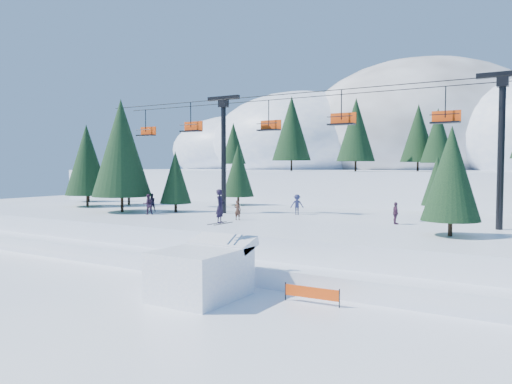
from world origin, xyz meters
The scene contains 10 objects.
ground centered at (0.00, 0.00, 0.00)m, with size 160.00×160.00×0.00m, color white.
mid_shelf centered at (0.00, 18.00, 1.25)m, with size 70.00×22.00×2.50m, color white.
berm centered at (0.00, 8.00, 0.55)m, with size 70.00×6.00×1.10m, color white.
mountain_ridge centered at (-5.08, 73.34, 9.64)m, with size 119.00×60.37×26.46m.
jump_kicker centered at (0.89, 1.88, 1.36)m, with size 3.67×5.00×5.45m.
chairlift centered at (1.04, 18.05, 9.32)m, with size 46.00×3.21×10.28m.
conifer_stand centered at (1.50, 18.01, 7.11)m, with size 63.38×17.27×10.20m.
distant_skiers centered at (-4.52, 17.14, 3.33)m, with size 32.43×7.61×1.76m.
banner_near centered at (6.16, 3.65, 0.54)m, with size 2.86×0.17×0.90m.
banner_far centered at (10.99, 6.58, 0.54)m, with size 2.68×1.04×0.90m.
Camera 1 is at (16.18, -18.12, 6.68)m, focal length 35.00 mm.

